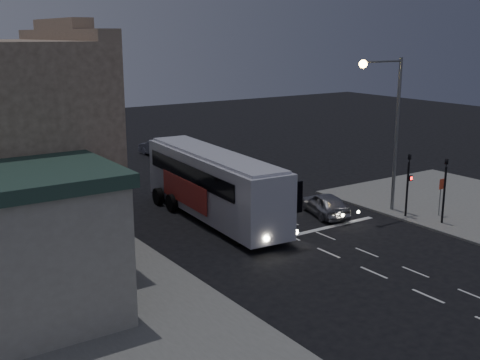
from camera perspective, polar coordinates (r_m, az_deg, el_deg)
ground at (r=30.57m, az=7.12°, el=-6.33°), size 120.00×120.00×0.00m
sidewalk_far at (r=31.86m, az=-21.27°, el=-6.24°), size 12.00×50.00×0.12m
road_markings at (r=33.74m, az=5.08°, el=-4.33°), size 8.00×30.55×0.01m
tour_bus at (r=34.33m, az=-2.55°, el=-0.30°), size 3.53×12.90×3.91m
car_suv at (r=35.62m, az=8.06°, el=-2.28°), size 2.70×4.36×1.39m
car_sedan_a at (r=39.47m, az=2.57°, el=-0.36°), size 2.35×5.25×1.67m
car_sedan_b at (r=44.91m, az=-1.55°, el=1.19°), size 2.98×5.10×1.39m
car_sedan_c at (r=48.64m, az=-4.74°, el=2.29°), size 3.28×6.20×1.66m
car_extra at (r=52.88m, az=-7.74°, el=3.05°), size 1.85×4.66×1.51m
traffic_signal_main at (r=35.65m, az=15.67°, el=0.22°), size 0.25×0.35×4.10m
traffic_signal_side at (r=35.00m, az=18.86°, el=-0.25°), size 0.18×0.15×4.10m
regulatory_sign at (r=36.53m, az=18.53°, el=-1.00°), size 0.45×0.12×2.20m
streetlight at (r=35.79m, az=14.01°, el=5.78°), size 3.32×0.44×9.00m
low_building_south at (r=22.74m, az=-20.66°, el=-6.24°), size 7.40×5.40×5.70m
street_tree at (r=38.57m, az=-17.31°, el=4.25°), size 4.00×4.00×6.20m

